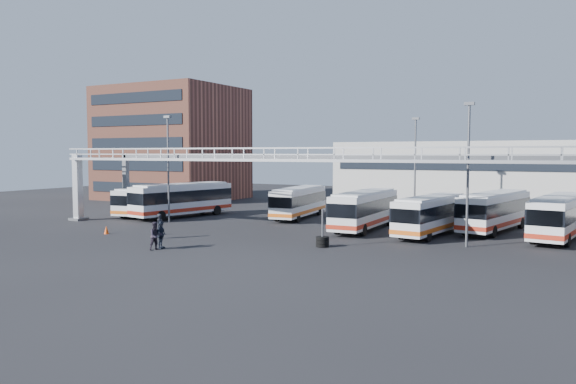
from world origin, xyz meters
The scene contains 20 objects.
ground centered at (0.00, 0.00, 0.00)m, with size 140.00×140.00×0.00m, color black.
gantry centered at (0.00, 5.87, 5.51)m, with size 51.40×5.15×7.10m.
apartment_building centered at (-34.00, 30.00, 8.00)m, with size 18.00×15.00×16.00m, color brown.
warehouse centered at (12.00, 38.00, 4.00)m, with size 42.00×14.00×8.00m, color #9E9E99.
light_pole_left centered at (-16.00, 8.00, 5.73)m, with size 0.70×0.35×10.21m.
light_pole_mid centered at (12.00, 7.00, 5.73)m, with size 0.70×0.35×10.21m.
light_pole_back centered at (4.00, 22.00, 5.73)m, with size 0.70×0.35×10.21m.
bus_0 centered at (-22.06, 11.84, 1.68)m, with size 3.85×10.27×3.05m.
bus_1 centered at (-17.57, 11.96, 1.94)m, with size 4.92×11.87×3.51m.
bus_3 centered at (-6.55, 16.97, 1.75)m, with size 3.71×10.64×3.16m.
bus_5 centered at (2.48, 11.91, 1.86)m, with size 2.85×11.13×3.36m.
bus_6 centered at (8.35, 11.42, 1.77)m, with size 3.68×10.73×3.19m.
bus_7 centered at (12.55, 16.09, 1.86)m, with size 4.56×11.33×3.36m.
bus_8 centered at (17.63, 13.97, 1.89)m, with size 4.04×11.46×3.41m.
pedestrian_a centered at (-9.77, -0.34, 0.97)m, with size 0.71×0.47×1.95m, color black.
pedestrian_b centered at (-6.56, -4.44, 0.98)m, with size 0.95×0.74×1.96m, color #241E2A.
pedestrian_d centered at (-6.66, -3.82, 0.96)m, with size 1.12×0.47×1.92m, color black.
cone_left centered at (-11.23, 1.24, 0.33)m, with size 0.42×0.42×0.67m, color #DB430C.
cone_right centered at (-15.39, -0.52, 0.33)m, with size 0.42×0.42×0.66m, color #DB430C.
tire_stack centered at (2.99, 2.17, 0.45)m, with size 0.94×0.94×2.69m.
Camera 1 is at (19.67, -33.69, 6.68)m, focal length 35.00 mm.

